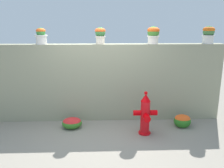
{
  "coord_description": "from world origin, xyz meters",
  "views": [
    {
      "loc": [
        0.09,
        -4.5,
        2.31
      ],
      "look_at": [
        0.29,
        0.84,
        0.92
      ],
      "focal_mm": 38.37,
      "sensor_mm": 36.0,
      "label": 1
    }
  ],
  "objects_px": {
    "potted_plant_3": "(153,34)",
    "potted_plant_4": "(209,34)",
    "flower_bush_left": "(72,123)",
    "flower_bush_right": "(182,120)",
    "potted_plant_1": "(41,35)",
    "fire_hydrant": "(145,115)",
    "potted_plant_2": "(100,34)"
  },
  "relations": [
    {
      "from": "potted_plant_4",
      "to": "potted_plant_1",
      "type": "bearing_deg",
      "value": 179.98
    },
    {
      "from": "potted_plant_1",
      "to": "potted_plant_3",
      "type": "distance_m",
      "value": 2.54
    },
    {
      "from": "potted_plant_1",
      "to": "potted_plant_3",
      "type": "relative_size",
      "value": 0.93
    },
    {
      "from": "potted_plant_1",
      "to": "fire_hydrant",
      "type": "relative_size",
      "value": 0.4
    },
    {
      "from": "potted_plant_3",
      "to": "flower_bush_left",
      "type": "bearing_deg",
      "value": -165.01
    },
    {
      "from": "flower_bush_right",
      "to": "flower_bush_left",
      "type": "bearing_deg",
      "value": 179.0
    },
    {
      "from": "fire_hydrant",
      "to": "flower_bush_right",
      "type": "distance_m",
      "value": 1.0
    },
    {
      "from": "fire_hydrant",
      "to": "flower_bush_right",
      "type": "bearing_deg",
      "value": 19.41
    },
    {
      "from": "flower_bush_right",
      "to": "potted_plant_2",
      "type": "bearing_deg",
      "value": 162.38
    },
    {
      "from": "potted_plant_4",
      "to": "flower_bush_left",
      "type": "xyz_separation_m",
      "value": [
        -3.14,
        -0.5,
        -1.93
      ]
    },
    {
      "from": "flower_bush_left",
      "to": "flower_bush_right",
      "type": "distance_m",
      "value": 2.5
    },
    {
      "from": "potted_plant_1",
      "to": "potted_plant_4",
      "type": "height_order",
      "value": "potted_plant_4"
    },
    {
      "from": "potted_plant_1",
      "to": "fire_hydrant",
      "type": "distance_m",
      "value": 2.9
    },
    {
      "from": "potted_plant_2",
      "to": "potted_plant_3",
      "type": "xyz_separation_m",
      "value": [
        1.21,
        -0.04,
        0.01
      ]
    },
    {
      "from": "potted_plant_1",
      "to": "potted_plant_2",
      "type": "xyz_separation_m",
      "value": [
        1.33,
        0.04,
        0.03
      ]
    },
    {
      "from": "potted_plant_1",
      "to": "potted_plant_4",
      "type": "xyz_separation_m",
      "value": [
        3.82,
        -0.0,
        0.03
      ]
    },
    {
      "from": "potted_plant_2",
      "to": "potted_plant_3",
      "type": "relative_size",
      "value": 0.95
    },
    {
      "from": "potted_plant_1",
      "to": "flower_bush_left",
      "type": "bearing_deg",
      "value": -36.85
    },
    {
      "from": "potted_plant_3",
      "to": "potted_plant_4",
      "type": "height_order",
      "value": "potted_plant_4"
    },
    {
      "from": "fire_hydrant",
      "to": "flower_bush_right",
      "type": "xyz_separation_m",
      "value": [
        0.91,
        0.32,
        -0.27
      ]
    },
    {
      "from": "flower_bush_left",
      "to": "flower_bush_right",
      "type": "height_order",
      "value": "flower_bush_right"
    },
    {
      "from": "flower_bush_left",
      "to": "potted_plant_2",
      "type": "bearing_deg",
      "value": 39.62
    },
    {
      "from": "potted_plant_3",
      "to": "fire_hydrant",
      "type": "xyz_separation_m",
      "value": [
        -0.28,
        -0.86,
        -1.63
      ]
    },
    {
      "from": "potted_plant_3",
      "to": "potted_plant_4",
      "type": "xyz_separation_m",
      "value": [
        1.28,
        0.0,
        0.0
      ]
    },
    {
      "from": "potted_plant_1",
      "to": "potted_plant_4",
      "type": "bearing_deg",
      "value": -0.02
    },
    {
      "from": "potted_plant_1",
      "to": "potted_plant_2",
      "type": "relative_size",
      "value": 0.98
    },
    {
      "from": "potted_plant_2",
      "to": "potted_plant_1",
      "type": "bearing_deg",
      "value": -178.42
    },
    {
      "from": "potted_plant_1",
      "to": "flower_bush_left",
      "type": "xyz_separation_m",
      "value": [
        0.67,
        -0.51,
        -1.9
      ]
    },
    {
      "from": "potted_plant_2",
      "to": "flower_bush_left",
      "type": "xyz_separation_m",
      "value": [
        -0.65,
        -0.54,
        -1.93
      ]
    },
    {
      "from": "potted_plant_4",
      "to": "flower_bush_left",
      "type": "bearing_deg",
      "value": -170.89
    },
    {
      "from": "potted_plant_2",
      "to": "potted_plant_4",
      "type": "relative_size",
      "value": 0.93
    },
    {
      "from": "potted_plant_3",
      "to": "flower_bush_left",
      "type": "distance_m",
      "value": 2.73
    }
  ]
}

